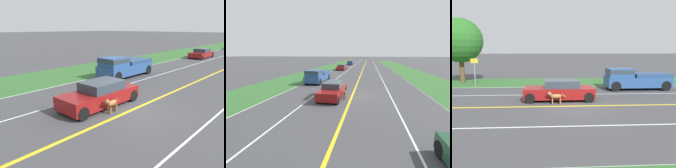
% 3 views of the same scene
% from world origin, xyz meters
% --- Properties ---
extents(ground_plane, '(400.00, 400.00, 0.00)m').
position_xyz_m(ground_plane, '(0.00, 0.00, 0.00)').
color(ground_plane, '#424244').
extents(centre_divider_line, '(0.18, 160.00, 0.01)m').
position_xyz_m(centre_divider_line, '(0.00, 0.00, 0.00)').
color(centre_divider_line, yellow).
rests_on(centre_divider_line, ground).
extents(lane_edge_line_right, '(0.14, 160.00, 0.01)m').
position_xyz_m(lane_edge_line_right, '(7.00, 0.00, 0.00)').
color(lane_edge_line_right, white).
rests_on(lane_edge_line_right, ground).
extents(lane_edge_line_left, '(0.14, 160.00, 0.01)m').
position_xyz_m(lane_edge_line_left, '(-7.00, 0.00, 0.00)').
color(lane_edge_line_left, white).
rests_on(lane_edge_line_left, ground).
extents(lane_dash_same_dir, '(0.10, 160.00, 0.01)m').
position_xyz_m(lane_dash_same_dir, '(3.50, 0.00, 0.00)').
color(lane_dash_same_dir, white).
rests_on(lane_dash_same_dir, ground).
extents(lane_dash_oncoming, '(0.10, 160.00, 0.01)m').
position_xyz_m(lane_dash_oncoming, '(-3.50, 0.00, 0.00)').
color(lane_dash_oncoming, white).
rests_on(lane_dash_oncoming, ground).
extents(grass_verge_right, '(6.00, 160.00, 0.03)m').
position_xyz_m(grass_verge_right, '(10.00, 0.00, 0.01)').
color(grass_verge_right, '#33662D').
rests_on(grass_verge_right, ground).
extents(ego_car, '(1.86, 4.64, 1.37)m').
position_xyz_m(ego_car, '(1.69, 0.76, 0.65)').
color(ego_car, maroon).
rests_on(ego_car, ground).
extents(dog, '(0.33, 1.23, 0.83)m').
position_xyz_m(dog, '(0.53, 1.12, 0.51)').
color(dog, olive).
rests_on(dog, ground).
extents(pickup_truck, '(2.07, 5.38, 1.81)m').
position_xyz_m(pickup_truck, '(5.45, -5.81, 0.93)').
color(pickup_truck, '#284C84').
rests_on(pickup_truck, ground).
extents(roadside_tree_right_near, '(4.41, 4.41, 6.51)m').
position_xyz_m(roadside_tree_right_near, '(10.03, 10.38, 4.28)').
color(roadside_tree_right_near, brown).
rests_on(roadside_tree_right_near, ground).
extents(street_sign, '(0.11, 0.64, 2.63)m').
position_xyz_m(street_sign, '(7.65, 8.32, 1.65)').
color(street_sign, gray).
rests_on(street_sign, ground).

